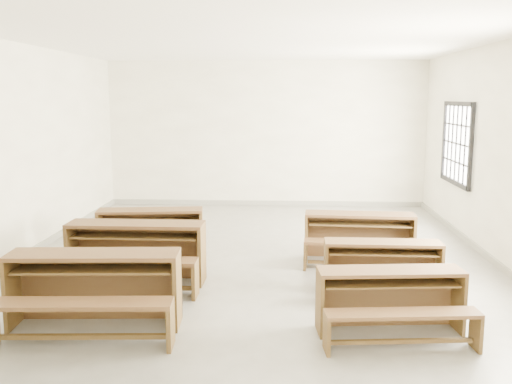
# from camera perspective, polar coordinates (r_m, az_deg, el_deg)

# --- Properties ---
(room) EXTENTS (8.50, 8.50, 3.20)m
(room) POSITION_cam_1_polar(r_m,az_deg,el_deg) (8.42, 0.62, 7.69)
(room) COLOR gray
(room) RESTS_ON ground
(desk_set_0) EXTENTS (1.83, 1.03, 0.80)m
(desk_set_0) POSITION_cam_1_polar(r_m,az_deg,el_deg) (6.26, -15.97, -8.94)
(desk_set_0) COLOR brown
(desk_set_0) RESTS_ON ground
(desk_set_1) EXTENTS (1.78, 0.94, 0.80)m
(desk_set_1) POSITION_cam_1_polar(r_m,az_deg,el_deg) (7.59, -11.98, -5.56)
(desk_set_1) COLOR brown
(desk_set_1) RESTS_ON ground
(desk_set_2) EXTENTS (1.67, 1.00, 0.71)m
(desk_set_2) POSITION_cam_1_polar(r_m,az_deg,el_deg) (8.86, -10.53, -3.67)
(desk_set_2) COLOR brown
(desk_set_2) RESTS_ON ground
(desk_set_3) EXTENTS (1.55, 0.91, 0.67)m
(desk_set_3) POSITION_cam_1_polar(r_m,az_deg,el_deg) (6.07, 13.34, -10.19)
(desk_set_3) COLOR brown
(desk_set_3) RESTS_ON ground
(desk_set_4) EXTENTS (1.44, 0.76, 0.64)m
(desk_set_4) POSITION_cam_1_polar(r_m,az_deg,el_deg) (7.26, 12.57, -6.99)
(desk_set_4) COLOR brown
(desk_set_4) RESTS_ON ground
(desk_set_5) EXTENTS (1.65, 0.93, 0.72)m
(desk_set_5) POSITION_cam_1_polar(r_m,az_deg,el_deg) (8.52, 10.30, -4.16)
(desk_set_5) COLOR brown
(desk_set_5) RESTS_ON ground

